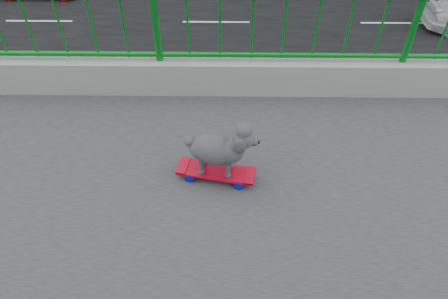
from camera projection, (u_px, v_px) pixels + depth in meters
name	position (u px, v px, depth m)	size (l,w,h in m)	color
road	(214.00, 59.00, 16.89)	(18.00, 90.00, 0.02)	black
railing	(134.00, 198.00, 2.56)	(3.00, 24.00, 1.42)	gray
skateboard	(216.00, 172.00, 2.93)	(0.25, 0.56, 0.07)	red
poodle	(220.00, 148.00, 2.76)	(0.26, 0.49, 0.41)	#272529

